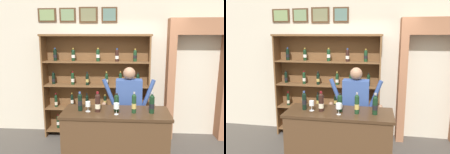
{
  "view_description": "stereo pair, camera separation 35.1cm",
  "coord_description": "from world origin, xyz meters",
  "views": [
    {
      "loc": [
        0.1,
        -3.06,
        2.14
      ],
      "look_at": [
        -0.12,
        0.39,
        1.48
      ],
      "focal_mm": 34.63,
      "sensor_mm": 36.0,
      "label": 1
    },
    {
      "loc": [
        0.45,
        -3.02,
        2.14
      ],
      "look_at": [
        -0.12,
        0.39,
        1.48
      ],
      "focal_mm": 34.63,
      "sensor_mm": 36.0,
      "label": 2
    }
  ],
  "objects": [
    {
      "name": "back_wall",
      "position": [
        -0.0,
        1.59,
        1.58
      ],
      "size": [
        12.0,
        0.19,
        3.15
      ],
      "color": "beige",
      "rests_on": "ground"
    },
    {
      "name": "tasting_bottle_grappa",
      "position": [
        -0.58,
        -0.0,
        1.17
      ],
      "size": [
        0.07,
        0.07,
        0.29
      ],
      "color": "black",
      "rests_on": "tasting_counter"
    },
    {
      "name": "archway_doorway",
      "position": [
        1.55,
        1.46,
        1.41
      ],
      "size": [
        1.24,
        0.45,
        2.48
      ],
      "color": "#9E6647",
      "rests_on": "ground"
    },
    {
      "name": "wine_shelf",
      "position": [
        -0.52,
        1.34,
        1.16
      ],
      "size": [
        2.23,
        0.35,
        2.17
      ],
      "color": "brown",
      "rests_on": "ground"
    },
    {
      "name": "wine_glass_right",
      "position": [
        -0.03,
        -0.12,
        1.15
      ],
      "size": [
        0.08,
        0.08,
        0.17
      ],
      "color": "silver",
      "rests_on": "tasting_counter"
    },
    {
      "name": "wine_glass_spare",
      "position": [
        -0.46,
        -0.03,
        1.14
      ],
      "size": [
        0.07,
        0.07,
        0.15
      ],
      "color": "silver",
      "rests_on": "tasting_counter"
    },
    {
      "name": "tasting_bottle_chianti",
      "position": [
        -0.31,
        -0.02,
        1.17
      ],
      "size": [
        0.08,
        0.08,
        0.3
      ],
      "color": "black",
      "rests_on": "tasting_counter"
    },
    {
      "name": "tasting_counter",
      "position": [
        -0.04,
        -0.0,
        0.51
      ],
      "size": [
        1.59,
        0.6,
        1.03
      ],
      "color": "#4C331E",
      "rests_on": "ground"
    },
    {
      "name": "tasting_bottle_rosso",
      "position": [
        0.48,
        -0.03,
        1.17
      ],
      "size": [
        0.08,
        0.08,
        0.31
      ],
      "color": "black",
      "rests_on": "tasting_counter"
    },
    {
      "name": "shopkeeper",
      "position": [
        0.16,
        0.55,
        1.0
      ],
      "size": [
        0.93,
        0.22,
        1.62
      ],
      "color": "#2D3347",
      "rests_on": "ground"
    },
    {
      "name": "tasting_bottle_prosecco",
      "position": [
        -0.03,
        0.01,
        1.16
      ],
      "size": [
        0.08,
        0.08,
        0.28
      ],
      "color": "black",
      "rests_on": "tasting_counter"
    },
    {
      "name": "tasting_bottle_vin_santo",
      "position": [
        0.22,
        -0.04,
        1.17
      ],
      "size": [
        0.07,
        0.07,
        0.32
      ],
      "color": "#19381E",
      "rests_on": "tasting_counter"
    }
  ]
}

